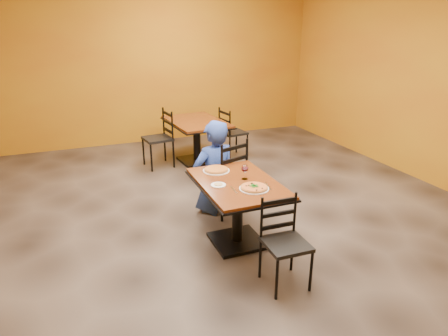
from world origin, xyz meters
name	(u,v)px	position (x,y,z in m)	size (l,w,h in m)	color
floor	(221,223)	(0.00, 0.00, 0.00)	(7.00, 8.00, 0.01)	black
wall_back	(149,68)	(0.00, 4.00, 1.50)	(7.00, 0.01, 3.00)	#AD7D13
table_main	(238,198)	(0.00, -0.50, 0.56)	(0.83, 1.23, 0.75)	#693110
table_second	(197,131)	(0.45, 2.37, 0.56)	(1.01, 1.40, 0.75)	#693110
chair_main_near	(286,245)	(0.12, -1.37, 0.43)	(0.39, 0.39, 0.86)	black
chair_main_far	(224,176)	(0.16, 0.31, 0.50)	(0.46, 0.46, 1.01)	black
chair_second_left	(158,139)	(-0.25, 2.37, 0.49)	(0.44, 0.44, 0.98)	black
chair_second_right	(233,133)	(1.16, 2.37, 0.46)	(0.42, 0.42, 0.92)	black
diner	(214,166)	(0.06, 0.41, 0.61)	(0.61, 0.40, 1.22)	navy
plate_main	(254,189)	(0.07, -0.75, 0.76)	(0.31, 0.31, 0.01)	white
pizza_main	(254,187)	(0.07, -0.75, 0.77)	(0.28, 0.28, 0.02)	maroon
plate_far	(216,171)	(-0.10, -0.11, 0.76)	(0.31, 0.31, 0.01)	white
pizza_far	(216,169)	(-0.10, -0.11, 0.77)	(0.28, 0.28, 0.02)	gold
side_plate	(218,185)	(-0.23, -0.52, 0.76)	(0.16, 0.16, 0.01)	white
dip	(218,184)	(-0.23, -0.52, 0.76)	(0.09, 0.09, 0.01)	tan
wine_glass	(245,171)	(0.10, -0.46, 0.84)	(0.08, 0.08, 0.18)	white
fork	(234,190)	(-0.13, -0.69, 0.75)	(0.01, 0.19, 0.00)	silver
knife	(268,186)	(0.25, -0.73, 0.75)	(0.01, 0.21, 0.00)	silver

